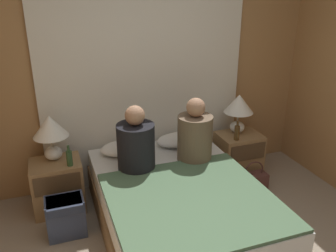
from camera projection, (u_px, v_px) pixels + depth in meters
The scene contains 16 objects.
wall_back at pixel (143, 74), 3.89m from camera, with size 4.00×0.06×2.50m.
curtain_panel at pixel (145, 82), 3.87m from camera, with size 2.46×0.02×2.35m.
bed at pixel (179, 207), 3.30m from camera, with size 1.41×1.98×0.49m.
nightstand_left at pixel (58, 186), 3.60m from camera, with size 0.49×0.41×0.53m.
nightstand_right at pixel (238, 155), 4.24m from camera, with size 0.49×0.41×0.53m.
lamp_left at pixel (50, 130), 3.44m from camera, with size 0.34×0.34×0.46m.
lamp_right at pixel (239, 107), 4.08m from camera, with size 0.34×0.34×0.46m.
pillow_left at pixel (125, 148), 3.77m from camera, with size 0.53×0.34×0.12m.
pillow_right at pixel (180, 140), 3.96m from camera, with size 0.53×0.34×0.12m.
blanket_on_bed at pixel (192, 200), 2.94m from camera, with size 1.35×1.32×0.03m.
person_left_in_bed at pixel (136, 144), 3.37m from camera, with size 0.36×0.36×0.65m.
person_right_in_bed at pixel (195, 135), 3.56m from camera, with size 0.35×0.35×0.66m.
beer_bottle_on_left_stand at pixel (69, 158), 3.41m from camera, with size 0.06×0.06×0.21m.
beer_bottle_on_right_stand at pixel (237, 132), 3.97m from camera, with size 0.06×0.06×0.22m.
backpack_on_floor at pixel (66, 215), 3.23m from camera, with size 0.34×0.27×0.38m.
handbag_on_floor at pixel (253, 181), 4.00m from camera, with size 0.33×0.16×0.34m.
Camera 1 is at (-1.02, -1.76, 2.17)m, focal length 38.00 mm.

